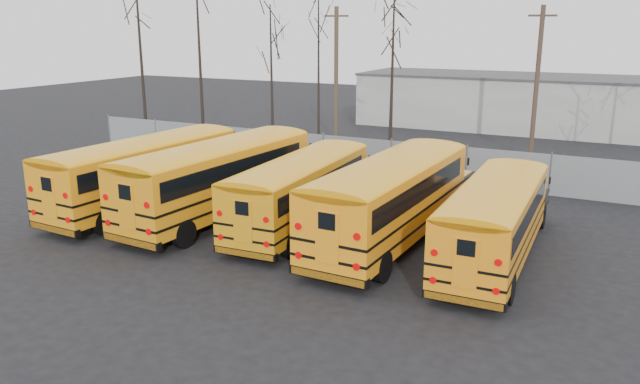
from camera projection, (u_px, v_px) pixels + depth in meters
The scene contains 15 objects.
ground at pixel (275, 246), 22.88m from camera, with size 120.00×120.00×0.00m, color black.
fence at pixel (391, 159), 32.97m from camera, with size 40.00×0.04×2.00m, color gray.
distant_building at pixel (504, 102), 49.09m from camera, with size 22.00×8.00×4.00m, color beige.
bus_a at pixel (148, 167), 27.24m from camera, with size 3.24×11.51×3.19m.
bus_b at pixel (222, 172), 25.97m from camera, with size 3.47×11.89×3.29m.
bus_c at pixel (303, 186), 24.72m from camera, with size 2.86×10.50×2.91m.
bus_d at pixel (393, 193), 22.89m from camera, with size 3.11×11.68×3.24m.
bus_e at pixel (496, 214), 21.04m from camera, with size 2.58×10.30×2.87m.
utility_pole_left at pixel (336, 75), 41.33m from camera, with size 1.60×0.37×9.03m.
utility_pole_right at pixel (537, 82), 36.71m from camera, with size 1.60×0.31×8.99m.
tree_0 at pixel (140, 46), 41.98m from camera, with size 0.26×0.26×12.97m, color black.
tree_1 at pixel (199, 49), 41.00m from camera, with size 0.26×0.26×12.65m, color black.
tree_2 at pixel (272, 81), 38.40m from camera, with size 0.26×0.26×9.06m, color black.
tree_3 at pixel (319, 63), 39.00m from camera, with size 0.26×0.26×11.06m, color black.
tree_4 at pixel (392, 81), 36.24m from camera, with size 0.26×0.26×9.43m, color black.
Camera 1 is at (11.19, -18.52, 7.88)m, focal length 35.00 mm.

